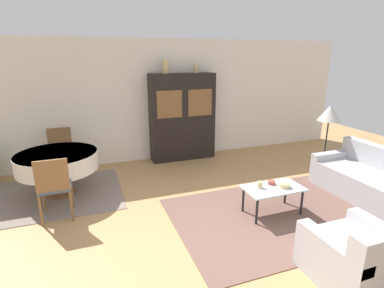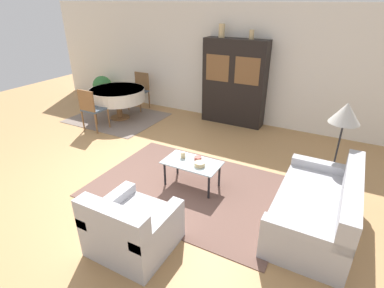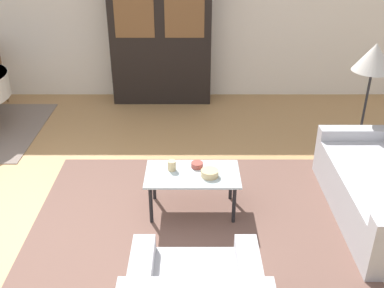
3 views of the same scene
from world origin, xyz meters
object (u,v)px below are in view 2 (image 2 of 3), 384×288
at_px(dining_chair_near, 91,107).
at_px(bowl, 200,164).
at_px(armchair, 131,229).
at_px(floor_lamp, 345,116).
at_px(couch, 318,209).
at_px(vase_tall, 222,31).
at_px(potted_plant, 103,87).
at_px(coffee_table, 192,165).
at_px(cup, 183,155).
at_px(dining_chair_far, 140,88).
at_px(display_cabinet, 234,83).
at_px(bowl_small, 198,158).
at_px(vase_short, 252,35).
at_px(dining_table, 118,95).

relative_size(dining_chair_near, bowl, 5.85).
bearing_deg(armchair, floor_lamp, 53.15).
xyz_separation_m(couch, vase_tall, (-2.74, 3.02, 1.82)).
xyz_separation_m(vase_tall, potted_plant, (-3.64, -0.19, -1.68)).
bearing_deg(coffee_table, cup, 162.85).
height_order(dining_chair_far, potted_plant, dining_chair_far).
bearing_deg(bowl, display_cabinet, 101.86).
relative_size(coffee_table, bowl_small, 7.83).
bearing_deg(dining_chair_far, cup, 137.36).
height_order(dining_chair_far, vase_tall, vase_tall).
distance_m(armchair, cup, 1.63).
height_order(dining_chair_near, bowl_small, dining_chair_near).
xyz_separation_m(armchair, coffee_table, (-0.02, 1.54, 0.09)).
bearing_deg(vase_short, coffee_table, -87.28).
bearing_deg(cup, vase_tall, 102.44).
bearing_deg(bowl_small, display_cabinet, 100.23).
xyz_separation_m(cup, vase_short, (0.06, 2.87, 1.58)).
bearing_deg(vase_short, bowl, -84.22).
bearing_deg(potted_plant, display_cabinet, 2.76).
bearing_deg(couch, coffee_table, 87.19).
bearing_deg(vase_tall, coffee_table, -74.16).
distance_m(bowl_small, potted_plant, 5.22).
bearing_deg(vase_tall, vase_short, -0.00).
bearing_deg(dining_chair_near, coffee_table, -16.97).
bearing_deg(floor_lamp, dining_table, 171.42).
bearing_deg(floor_lamp, armchair, -126.85).
bearing_deg(display_cabinet, dining_chair_far, -175.13).
relative_size(coffee_table, bowl, 5.48).
relative_size(dining_table, bowl_small, 11.56).
xyz_separation_m(coffee_table, vase_tall, (-0.83, 2.93, 1.73)).
bearing_deg(vase_short, dining_table, -159.30).
relative_size(armchair, dining_table, 0.68).
bearing_deg(vase_tall, potted_plant, -176.95).
relative_size(floor_lamp, vase_tall, 4.84).
xyz_separation_m(floor_lamp, potted_plant, (-6.44, 1.68, -0.77)).
bearing_deg(armchair, vase_tall, 100.75).
height_order(coffee_table, dining_table, dining_table).
distance_m(couch, coffee_table, 1.91).
bearing_deg(cup, display_cabinet, 95.28).
distance_m(display_cabinet, dining_chair_near, 3.31).
bearing_deg(dining_chair_near, couch, -11.70).
relative_size(cup, vase_tall, 0.34).
height_order(display_cabinet, dining_table, display_cabinet).
distance_m(couch, vase_short, 4.06).
distance_m(couch, floor_lamp, 1.47).
bearing_deg(bowl_small, couch, -6.31).
distance_m(coffee_table, dining_chair_far, 4.10).
xyz_separation_m(dining_chair_near, floor_lamp, (5.04, 0.12, 0.64)).
bearing_deg(dining_chair_far, dining_table, 90.00).
distance_m(floor_lamp, potted_plant, 6.69).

